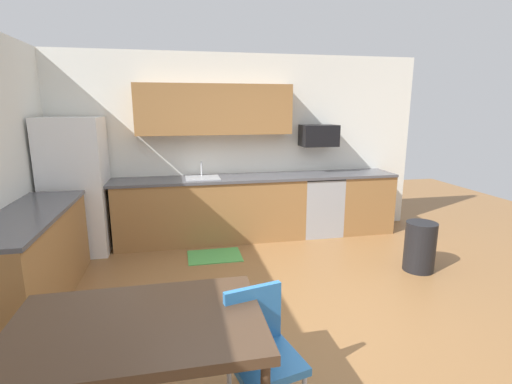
{
  "coord_description": "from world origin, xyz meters",
  "views": [
    {
      "loc": [
        -0.85,
        -3.07,
        1.94
      ],
      "look_at": [
        0.0,
        1.0,
        1.0
      ],
      "focal_mm": 26.57,
      "sensor_mm": 36.0,
      "label": 1
    }
  ],
  "objects_px": {
    "oven_range": "(319,205)",
    "dining_table": "(138,331)",
    "microwave": "(319,136)",
    "trash_bin": "(420,247)",
    "chair_near_table": "(260,347)",
    "refrigerator": "(76,187)"
  },
  "relations": [
    {
      "from": "oven_range",
      "to": "dining_table",
      "type": "height_order",
      "value": "oven_range"
    },
    {
      "from": "microwave",
      "to": "trash_bin",
      "type": "xyz_separation_m",
      "value": [
        0.69,
        -1.68,
        -1.21
      ]
    },
    {
      "from": "microwave",
      "to": "dining_table",
      "type": "relative_size",
      "value": 0.39
    },
    {
      "from": "oven_range",
      "to": "dining_table",
      "type": "bearing_deg",
      "value": -125.03
    },
    {
      "from": "microwave",
      "to": "trash_bin",
      "type": "height_order",
      "value": "microwave"
    },
    {
      "from": "trash_bin",
      "to": "chair_near_table",
      "type": "bearing_deg",
      "value": -142.78
    },
    {
      "from": "dining_table",
      "to": "oven_range",
      "type": "bearing_deg",
      "value": 54.97
    },
    {
      "from": "refrigerator",
      "to": "oven_range",
      "type": "relative_size",
      "value": 1.99
    },
    {
      "from": "oven_range",
      "to": "trash_bin",
      "type": "distance_m",
      "value": 1.73
    },
    {
      "from": "oven_range",
      "to": "refrigerator",
      "type": "bearing_deg",
      "value": -178.67
    },
    {
      "from": "refrigerator",
      "to": "trash_bin",
      "type": "distance_m",
      "value": 4.44
    },
    {
      "from": "refrigerator",
      "to": "dining_table",
      "type": "xyz_separation_m",
      "value": [
        1.07,
        -3.3,
        -0.19
      ]
    },
    {
      "from": "oven_range",
      "to": "chair_near_table",
      "type": "xyz_separation_m",
      "value": [
        -1.67,
        -3.37,
        0.05
      ]
    },
    {
      "from": "dining_table",
      "to": "chair_near_table",
      "type": "relative_size",
      "value": 1.65
    },
    {
      "from": "microwave",
      "to": "chair_near_table",
      "type": "distance_m",
      "value": 3.98
    },
    {
      "from": "refrigerator",
      "to": "dining_table",
      "type": "distance_m",
      "value": 3.48
    },
    {
      "from": "refrigerator",
      "to": "dining_table",
      "type": "relative_size",
      "value": 1.29
    },
    {
      "from": "refrigerator",
      "to": "trash_bin",
      "type": "height_order",
      "value": "refrigerator"
    },
    {
      "from": "microwave",
      "to": "trash_bin",
      "type": "distance_m",
      "value": 2.18
    },
    {
      "from": "microwave",
      "to": "trash_bin",
      "type": "relative_size",
      "value": 0.9
    },
    {
      "from": "dining_table",
      "to": "trash_bin",
      "type": "xyz_separation_m",
      "value": [
        3.06,
        1.8,
        -0.41
      ]
    },
    {
      "from": "refrigerator",
      "to": "dining_table",
      "type": "bearing_deg",
      "value": -71.99
    }
  ]
}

